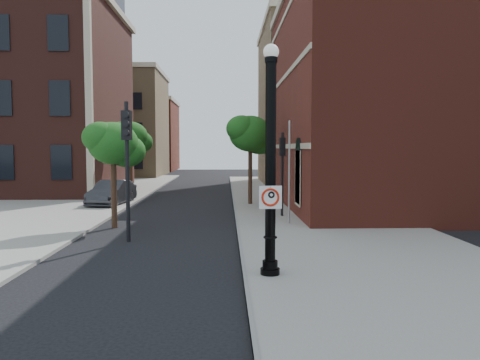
{
  "coord_description": "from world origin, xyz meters",
  "views": [
    {
      "loc": [
        1.56,
        -12.81,
        3.44
      ],
      "look_at": [
        2.01,
        2.0,
        2.4
      ],
      "focal_mm": 35.0,
      "sensor_mm": 36.0,
      "label": 1
    }
  ],
  "objects_px": {
    "no_parking_sign": "(270,197)",
    "traffic_signal_right": "(282,161)",
    "parked_car": "(112,193)",
    "traffic_signal_left": "(127,148)",
    "lamppost": "(271,172)"
  },
  "relations": [
    {
      "from": "lamppost",
      "to": "traffic_signal_left",
      "type": "relative_size",
      "value": 1.19
    },
    {
      "from": "no_parking_sign",
      "to": "traffic_signal_right",
      "type": "bearing_deg",
      "value": 76.3
    },
    {
      "from": "parked_car",
      "to": "traffic_signal_left",
      "type": "height_order",
      "value": "traffic_signal_left"
    },
    {
      "from": "traffic_signal_left",
      "to": "traffic_signal_right",
      "type": "height_order",
      "value": "traffic_signal_left"
    },
    {
      "from": "lamppost",
      "to": "no_parking_sign",
      "type": "bearing_deg",
      "value": -94.59
    },
    {
      "from": "no_parking_sign",
      "to": "traffic_signal_right",
      "type": "xyz_separation_m",
      "value": [
        1.59,
        10.66,
        0.63
      ]
    },
    {
      "from": "lamppost",
      "to": "parked_car",
      "type": "height_order",
      "value": "lamppost"
    },
    {
      "from": "lamppost",
      "to": "no_parking_sign",
      "type": "height_order",
      "value": "lamppost"
    },
    {
      "from": "lamppost",
      "to": "traffic_signal_right",
      "type": "bearing_deg",
      "value": 81.47
    },
    {
      "from": "no_parking_sign",
      "to": "lamppost",
      "type": "bearing_deg",
      "value": 80.18
    },
    {
      "from": "traffic_signal_right",
      "to": "lamppost",
      "type": "bearing_deg",
      "value": -104.05
    },
    {
      "from": "parked_car",
      "to": "traffic_signal_left",
      "type": "distance_m",
      "value": 11.58
    },
    {
      "from": "no_parking_sign",
      "to": "traffic_signal_left",
      "type": "bearing_deg",
      "value": 127.46
    },
    {
      "from": "parked_car",
      "to": "traffic_signal_left",
      "type": "bearing_deg",
      "value": -66.39
    },
    {
      "from": "lamppost",
      "to": "traffic_signal_left",
      "type": "xyz_separation_m",
      "value": [
        -4.71,
        4.94,
        0.62
      ]
    }
  ]
}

